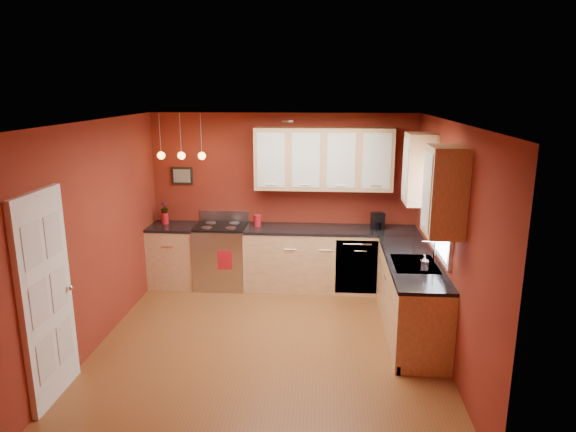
# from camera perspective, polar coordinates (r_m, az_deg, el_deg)

# --- Properties ---
(floor) EXTENTS (4.20, 4.20, 0.00)m
(floor) POSITION_cam_1_polar(r_m,az_deg,el_deg) (6.29, -2.11, -13.96)
(floor) COLOR brown
(floor) RESTS_ON ground
(ceiling) EXTENTS (4.00, 4.20, 0.02)m
(ceiling) POSITION_cam_1_polar(r_m,az_deg,el_deg) (5.56, -2.35, 10.43)
(ceiling) COLOR beige
(ceiling) RESTS_ON wall_back
(wall_back) EXTENTS (4.00, 0.02, 2.60)m
(wall_back) POSITION_cam_1_polar(r_m,az_deg,el_deg) (7.82, -0.51, 1.85)
(wall_back) COLOR maroon
(wall_back) RESTS_ON floor
(wall_front) EXTENTS (4.00, 0.02, 2.60)m
(wall_front) POSITION_cam_1_polar(r_m,az_deg,el_deg) (3.84, -5.77, -11.43)
(wall_front) COLOR maroon
(wall_front) RESTS_ON floor
(wall_left) EXTENTS (0.02, 4.20, 2.60)m
(wall_left) POSITION_cam_1_polar(r_m,az_deg,el_deg) (6.33, -20.54, -1.98)
(wall_left) COLOR maroon
(wall_left) RESTS_ON floor
(wall_right) EXTENTS (0.02, 4.20, 2.60)m
(wall_right) POSITION_cam_1_polar(r_m,az_deg,el_deg) (5.92, 17.43, -2.81)
(wall_right) COLOR maroon
(wall_right) RESTS_ON floor
(base_cabinets_back_left) EXTENTS (0.70, 0.60, 0.90)m
(base_cabinets_back_left) POSITION_cam_1_polar(r_m,az_deg,el_deg) (8.06, -12.49, -4.38)
(base_cabinets_back_left) COLOR #E7AE7C
(base_cabinets_back_left) RESTS_ON floor
(base_cabinets_back_right) EXTENTS (2.54, 0.60, 0.90)m
(base_cabinets_back_right) POSITION_cam_1_polar(r_m,az_deg,el_deg) (7.73, 4.74, -4.88)
(base_cabinets_back_right) COLOR #E7AE7C
(base_cabinets_back_right) RESTS_ON floor
(base_cabinets_right) EXTENTS (0.60, 2.10, 0.90)m
(base_cabinets_right) POSITION_cam_1_polar(r_m,az_deg,el_deg) (6.55, 13.43, -8.78)
(base_cabinets_right) COLOR #E7AE7C
(base_cabinets_right) RESTS_ON floor
(counter_back_left) EXTENTS (0.70, 0.62, 0.04)m
(counter_back_left) POSITION_cam_1_polar(r_m,az_deg,el_deg) (7.93, -12.66, -1.15)
(counter_back_left) COLOR black
(counter_back_left) RESTS_ON base_cabinets_back_left
(counter_back_right) EXTENTS (2.54, 0.62, 0.04)m
(counter_back_right) POSITION_cam_1_polar(r_m,az_deg,el_deg) (7.59, 4.81, -1.52)
(counter_back_right) COLOR black
(counter_back_right) RESTS_ON base_cabinets_back_right
(counter_right) EXTENTS (0.62, 2.10, 0.04)m
(counter_right) POSITION_cam_1_polar(r_m,az_deg,el_deg) (6.39, 13.66, -4.89)
(counter_right) COLOR black
(counter_right) RESTS_ON base_cabinets_right
(gas_range) EXTENTS (0.76, 0.64, 1.11)m
(gas_range) POSITION_cam_1_polar(r_m,az_deg,el_deg) (7.88, -7.39, -4.35)
(gas_range) COLOR #B3B3B8
(gas_range) RESTS_ON floor
(dishwasher_front) EXTENTS (0.60, 0.02, 0.80)m
(dishwasher_front) POSITION_cam_1_polar(r_m,az_deg,el_deg) (7.47, 7.60, -5.64)
(dishwasher_front) COLOR #B3B3B8
(dishwasher_front) RESTS_ON base_cabinets_back_right
(sink) EXTENTS (0.50, 0.70, 0.33)m
(sink) POSITION_cam_1_polar(r_m,az_deg,el_deg) (6.25, 13.90, -5.38)
(sink) COLOR #99999F
(sink) RESTS_ON counter_right
(window) EXTENTS (0.06, 1.02, 1.22)m
(window) POSITION_cam_1_polar(r_m,az_deg,el_deg) (6.10, 16.84, 1.50)
(window) COLOR white
(window) RESTS_ON wall_right
(door_left_wall) EXTENTS (0.12, 0.82, 2.05)m
(door_left_wall) POSITION_cam_1_polar(r_m,az_deg,el_deg) (5.39, -25.24, -8.27)
(door_left_wall) COLOR white
(door_left_wall) RESTS_ON floor
(upper_cabinets_back) EXTENTS (2.00, 0.35, 0.90)m
(upper_cabinets_back) POSITION_cam_1_polar(r_m,az_deg,el_deg) (7.51, 3.96, 6.35)
(upper_cabinets_back) COLOR #E7AE7C
(upper_cabinets_back) RESTS_ON wall_back
(upper_cabinets_right) EXTENTS (0.35, 1.95, 0.90)m
(upper_cabinets_right) POSITION_cam_1_polar(r_m,az_deg,el_deg) (6.04, 15.58, 4.00)
(upper_cabinets_right) COLOR #E7AE7C
(upper_cabinets_right) RESTS_ON wall_right
(wall_picture) EXTENTS (0.32, 0.03, 0.26)m
(wall_picture) POSITION_cam_1_polar(r_m,az_deg,el_deg) (8.01, -11.68, 4.41)
(wall_picture) COLOR black
(wall_picture) RESTS_ON wall_back
(pendant_lights) EXTENTS (0.71, 0.11, 0.66)m
(pendant_lights) POSITION_cam_1_polar(r_m,az_deg,el_deg) (7.62, -11.76, 6.65)
(pendant_lights) COLOR #99999F
(pendant_lights) RESTS_ON ceiling
(red_canister) EXTENTS (0.11, 0.11, 0.17)m
(red_canister) POSITION_cam_1_polar(r_m,az_deg,el_deg) (7.67, -3.42, -0.50)
(red_canister) COLOR #AF121E
(red_canister) RESTS_ON counter_back_right
(red_vase) EXTENTS (0.10, 0.10, 0.17)m
(red_vase) POSITION_cam_1_polar(r_m,az_deg,el_deg) (8.03, -13.51, -0.24)
(red_vase) COLOR #AF121E
(red_vase) RESTS_ON counter_back_left
(flowers) EXTENTS (0.13, 0.13, 0.19)m
(flowers) POSITION_cam_1_polar(r_m,az_deg,el_deg) (7.99, -13.58, 0.88)
(flowers) COLOR #AF121E
(flowers) RESTS_ON red_vase
(coffee_maker) EXTENTS (0.21, 0.21, 0.25)m
(coffee_maker) POSITION_cam_1_polar(r_m,az_deg,el_deg) (7.60, 9.94, -0.62)
(coffee_maker) COLOR black
(coffee_maker) RESTS_ON counter_back_right
(soap_pump) EXTENTS (0.09, 0.09, 0.19)m
(soap_pump) POSITION_cam_1_polar(r_m,az_deg,el_deg) (5.99, 14.89, -5.10)
(soap_pump) COLOR white
(soap_pump) RESTS_ON counter_right
(dish_towel) EXTENTS (0.21, 0.01, 0.28)m
(dish_towel) POSITION_cam_1_polar(r_m,az_deg,el_deg) (7.53, -7.04, -4.89)
(dish_towel) COLOR #AF121E
(dish_towel) RESTS_ON gas_range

